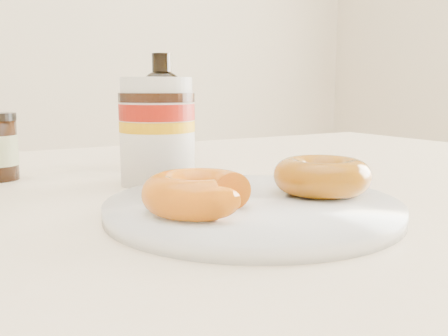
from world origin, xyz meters
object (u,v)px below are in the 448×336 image
donut_whole (322,176)px  nutella_jar (157,127)px  dining_table (174,264)px  syrup_bottle (162,110)px  donut_bitten (198,193)px  plate (252,207)px

donut_whole → nutella_jar: size_ratio=0.75×
dining_table → donut_whole: (0.09, -0.13, 0.11)m
nutella_jar → syrup_bottle: size_ratio=0.77×
dining_table → donut_bitten: (-0.04, -0.14, 0.11)m
dining_table → donut_whole: 0.20m
plate → nutella_jar: 0.19m
syrup_bottle → dining_table: bearing=-110.3°
donut_bitten → donut_whole: donut_whole is taller
dining_table → plate: 0.16m
dining_table → donut_bitten: size_ratio=15.65×
dining_table → plate: (0.02, -0.13, 0.09)m
nutella_jar → donut_bitten: bearing=-103.6°
plate → donut_whole: size_ratio=2.84×
donut_bitten → nutella_jar: bearing=89.3°
dining_table → syrup_bottle: syrup_bottle is taller
donut_whole → syrup_bottle: bearing=94.7°
donut_bitten → nutella_jar: size_ratio=0.73×
syrup_bottle → donut_whole: bearing=-85.3°
dining_table → syrup_bottle: bearing=69.7°
plate → donut_bitten: donut_bitten is taller
nutella_jar → dining_table: bearing=-93.8°
donut_bitten → donut_whole: 0.14m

